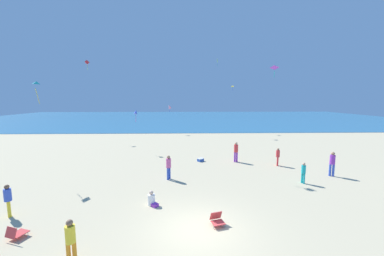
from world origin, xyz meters
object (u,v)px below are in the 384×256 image
at_px(person_3, 303,171).
at_px(person_4, 236,151).
at_px(beach_chair_far_left, 16,233).
at_px(kite_purple, 275,67).
at_px(person_6, 169,166).
at_px(kite_teal, 37,83).
at_px(kite_lime, 217,61).
at_px(beach_chair_mid_beach, 217,219).
at_px(cooler_box, 201,160).
at_px(kite_pink, 170,107).
at_px(person_0, 152,200).
at_px(person_1, 332,162).
at_px(person_2, 278,156).
at_px(kite_yellow, 232,86).
at_px(kite_red, 87,63).
at_px(person_7, 8,198).
at_px(person_5, 71,239).
at_px(kite_blue, 136,112).

height_order(person_3, person_4, person_4).
xyz_separation_m(beach_chair_far_left, kite_purple, (12.85, 7.38, 7.41)).
xyz_separation_m(person_6, kite_teal, (-8.86, 0.78, 5.58)).
bearing_deg(person_3, kite_lime, 70.13).
height_order(beach_chair_far_left, person_6, person_6).
bearing_deg(beach_chair_mid_beach, cooler_box, 163.63).
bearing_deg(person_4, kite_teal, 87.14).
distance_m(beach_chair_far_left, kite_pink, 28.31).
bearing_deg(person_0, person_1, 63.19).
bearing_deg(person_2, person_3, 110.04).
height_order(person_0, kite_pink, kite_pink).
distance_m(person_3, person_6, 8.89).
xyz_separation_m(beach_chair_mid_beach, person_1, (9.08, 6.13, 0.75)).
bearing_deg(person_4, person_1, -139.03).
xyz_separation_m(person_3, kite_yellow, (-0.67, 20.02, 6.55)).
xyz_separation_m(beach_chair_mid_beach, kite_red, (-14.67, 22.96, 10.12)).
bearing_deg(person_6, beach_chair_mid_beach, -34.37).
relative_size(beach_chair_mid_beach, beach_chair_far_left, 0.90).
bearing_deg(kite_purple, person_7, -158.94).
height_order(kite_pink, kite_yellow, kite_yellow).
bearing_deg(kite_teal, person_1, -1.32).
bearing_deg(person_0, beach_chair_mid_beach, 11.89).
height_order(person_2, person_5, person_5).
height_order(person_6, kite_yellow, kite_yellow).
relative_size(kite_teal, kite_yellow, 1.75).
distance_m(beach_chair_far_left, person_1, 18.49).
xyz_separation_m(person_6, person_7, (-7.13, -4.79, -0.07)).
relative_size(kite_pink, kite_purple, 1.37).
bearing_deg(person_5, person_2, 109.64).
bearing_deg(person_5, person_1, 96.08).
distance_m(person_5, person_6, 8.49).
bearing_deg(kite_purple, kite_yellow, 87.38).
bearing_deg(kite_purple, cooler_box, 142.42).
relative_size(kite_teal, kite_lime, 1.17).
bearing_deg(beach_chair_far_left, beach_chair_mid_beach, -64.57).
xyz_separation_m(person_3, kite_teal, (-17.69, 1.80, 5.75)).
relative_size(person_5, kite_teal, 1.04).
bearing_deg(beach_chair_mid_beach, kite_pink, 171.58).
bearing_deg(kite_pink, kite_purple, -67.02).
xyz_separation_m(kite_lime, kite_purple, (0.54, -24.84, -4.40)).
bearing_deg(kite_blue, kite_red, 133.53).
height_order(person_5, kite_lime, kite_lime).
distance_m(person_4, kite_red, 23.86).
bearing_deg(kite_yellow, person_5, -111.76).
xyz_separation_m(cooler_box, person_2, (6.27, -1.52, 0.72)).
distance_m(person_5, kite_lime, 36.71).
bearing_deg(kite_purple, beach_chair_far_left, -150.15).
xyz_separation_m(cooler_box, kite_teal, (-11.36, -3.71, 6.41)).
height_order(kite_blue, kite_red, kite_red).
height_order(kite_pink, kite_lime, kite_lime).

